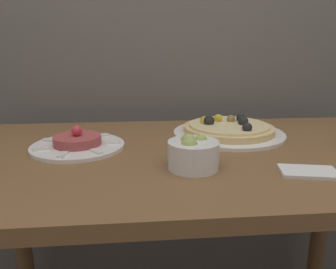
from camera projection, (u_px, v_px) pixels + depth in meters
name	position (u px, v px, depth m)	size (l,w,h in m)	color
dining_table	(191.00, 189.00, 0.91)	(1.29, 0.72, 0.78)	brown
pizza_plate	(228.00, 130.00, 1.02)	(0.35, 0.35, 0.06)	white
tartare_plate	(78.00, 144.00, 0.90)	(0.25, 0.25, 0.06)	white
small_bowl	(193.00, 153.00, 0.74)	(0.12, 0.12, 0.08)	white
napkin	(309.00, 172.00, 0.72)	(0.13, 0.10, 0.01)	white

